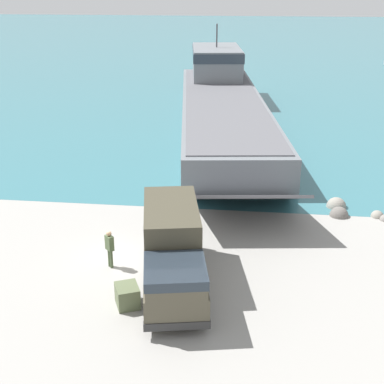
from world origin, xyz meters
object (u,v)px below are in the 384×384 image
at_px(cargo_crate, 127,296).
at_px(military_truck, 172,251).
at_px(soldier_on_ramp, 110,246).
at_px(landing_craft, 221,99).

bearing_deg(cargo_crate, military_truck, 48.49).
bearing_deg(military_truck, cargo_crate, -52.63).
relative_size(military_truck, soldier_on_ramp, 4.19).
bearing_deg(landing_craft, soldier_on_ramp, -103.48).
bearing_deg(cargo_crate, landing_craft, 87.08).
bearing_deg(landing_craft, cargo_crate, -100.22).
height_order(landing_craft, cargo_crate, landing_craft).
distance_m(military_truck, soldier_on_ramp, 3.32).
distance_m(military_truck, cargo_crate, 2.66).
distance_m(landing_craft, cargo_crate, 31.54).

